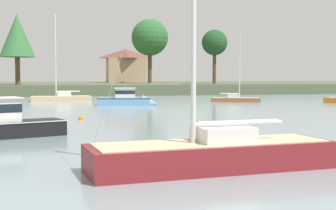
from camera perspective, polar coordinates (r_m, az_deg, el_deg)
The scene contains 10 objects.
far_shore_bank at distance 108.10m, azimuth -10.79°, elevation 2.07°, with size 168.76×50.75×1.90m, color #4C563D.
sailboat_wood at distance 65.41m, azimuth 7.96°, elevation 0.55°, with size 6.73×3.80×9.49m.
sailboat_sand at distance 67.82m, azimuth -12.52°, elevation 0.64°, with size 8.32×2.96×12.43m.
cruiser_skyblue at distance 57.57m, azimuth -4.52°, elevation 0.44°, with size 7.39×3.60×3.94m.
sailboat_maroon at distance 18.35m, azimuth 5.23°, elevation -6.73°, with size 9.62×3.76×13.26m.
mooring_buoy_orange at distance 39.71m, azimuth -10.24°, elevation -1.54°, with size 0.45×0.45×0.50m.
shore_tree_inland_b at distance 96.67m, azimuth 5.53°, elevation 7.30°, with size 5.09×5.09×10.73m.
shore_tree_right at distance 104.28m, azimuth -2.17°, elevation 7.96°, with size 7.87×7.87×13.74m.
shore_tree_inland_a at distance 88.80m, azimuth -17.42°, elevation 7.78°, with size 6.08×6.08×12.31m.
cottage_behind_trees at distance 115.42m, azimuth -5.01°, elevation 4.71°, with size 9.51×7.15×7.94m.
Camera 1 is at (-3.94, -5.69, 3.53)m, focal length 51.55 mm.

